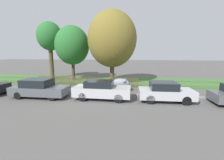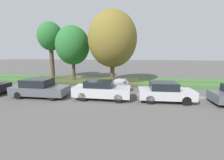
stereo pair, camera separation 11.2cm
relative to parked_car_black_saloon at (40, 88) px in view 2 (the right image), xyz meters
The scene contains 11 objects.
ground_plane 2.90m from the parked_car_black_saloon, 27.19° to the left, with size 120.00×120.00×0.00m, color #565451.
kerb_stone 2.93m from the parked_car_black_saloon, 28.98° to the left, with size 37.14×0.20×0.12m, color gray.
grass_strip 8.08m from the parked_car_black_saloon, 71.93° to the left, with size 37.14×6.50×0.01m, color #3D7033.
park_fence 5.08m from the parked_car_black_saloon, 60.52° to the left, with size 37.14×0.05×1.01m.
parked_car_black_saloon is the anchor object (origin of this frame).
parked_car_navy_estate 5.06m from the parked_car_black_saloon, ahead, with size 4.33×1.69×1.43m.
parked_car_red_compact 9.79m from the parked_car_black_saloon, ahead, with size 3.95×1.79×1.45m.
covered_motorcycle 6.92m from the parked_car_black_saloon, 23.60° to the left, with size 1.87×0.80×1.19m.
tree_nearest_kerb 10.33m from the parked_car_black_saloon, 113.28° to the left, with size 3.25×3.25×7.55m.
tree_behind_motorcycle 8.44m from the parked_car_black_saloon, 91.53° to the left, with size 4.22×4.22×6.86m.
tree_mid_park 9.13m from the parked_car_black_saloon, 51.39° to the left, with size 5.46×5.46×8.15m.
Camera 2 is at (4.97, -12.08, 3.57)m, focal length 24.00 mm.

